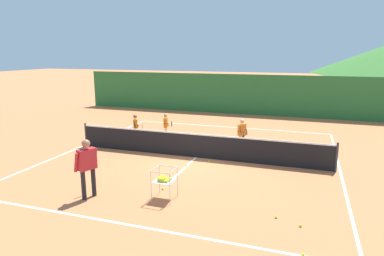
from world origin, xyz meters
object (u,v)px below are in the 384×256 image
(tennis_ball_0, at_px, (209,161))
(tennis_ball_4, at_px, (301,226))
(ball_cart, at_px, (164,179))
(tennis_net, at_px, (196,145))
(student_2, at_px, (242,132))
(tennis_ball_5, at_px, (163,189))
(tennis_ball_3, at_px, (276,217))
(tennis_ball_1, at_px, (303,255))
(student_0, at_px, (136,126))
(student_1, at_px, (166,124))
(instructor, at_px, (87,163))
(tennis_ball_2, at_px, (186,166))

(tennis_ball_0, height_order, tennis_ball_4, same)
(tennis_ball_0, bearing_deg, ball_cart, -94.71)
(tennis_net, distance_m, student_2, 2.19)
(ball_cart, relative_size, tennis_ball_0, 13.22)
(tennis_ball_5, bearing_deg, ball_cart, -63.09)
(tennis_net, xyz_separation_m, tennis_ball_3, (3.48, -4.16, -0.47))
(student_2, relative_size, tennis_ball_1, 20.00)
(student_0, bearing_deg, student_2, 3.36)
(tennis_ball_5, bearing_deg, student_1, 112.07)
(instructor, relative_size, tennis_ball_5, 25.27)
(tennis_ball_0, distance_m, tennis_ball_2, 1.00)
(tennis_ball_4, bearing_deg, instructor, -178.23)
(tennis_ball_4, bearing_deg, student_1, 133.55)
(student_2, xyz_separation_m, tennis_ball_4, (2.56, -5.97, -0.78))
(tennis_net, relative_size, tennis_ball_5, 151.70)
(student_1, xyz_separation_m, tennis_ball_5, (2.28, -5.61, -0.73))
(tennis_ball_1, bearing_deg, tennis_ball_2, 132.82)
(tennis_ball_2, bearing_deg, student_1, 123.36)
(tennis_ball_0, bearing_deg, tennis_net, 148.16)
(tennis_ball_1, height_order, tennis_ball_3, same)
(tennis_net, xyz_separation_m, student_2, (1.52, 1.55, 0.32))
(tennis_ball_4, bearing_deg, tennis_net, 132.68)
(student_1, xyz_separation_m, tennis_ball_1, (6.37, -7.85, -0.73))
(tennis_ball_0, relative_size, tennis_ball_3, 1.00)
(student_2, bearing_deg, tennis_ball_4, -66.82)
(student_1, height_order, tennis_ball_1, student_1)
(tennis_ball_1, bearing_deg, tennis_ball_5, 151.36)
(tennis_ball_4, bearing_deg, tennis_ball_5, 165.97)
(tennis_ball_2, distance_m, tennis_ball_4, 5.22)
(tennis_ball_1, bearing_deg, tennis_ball_0, 123.69)
(tennis_ball_0, distance_m, tennis_ball_5, 3.06)
(tennis_ball_3, xyz_separation_m, tennis_ball_4, (0.60, -0.26, 0.00))
(student_0, bearing_deg, tennis_net, -20.93)
(tennis_ball_1, height_order, tennis_ball_4, same)
(student_2, height_order, tennis_ball_1, student_2)
(student_2, bearing_deg, tennis_ball_1, -69.89)
(tennis_ball_1, relative_size, tennis_ball_2, 1.00)
(tennis_net, xyz_separation_m, tennis_ball_4, (4.07, -4.42, -0.47))
(student_2, height_order, tennis_ball_5, student_2)
(tennis_ball_3, bearing_deg, ball_cart, 177.32)
(student_0, xyz_separation_m, tennis_ball_3, (6.80, -5.43, -0.76))
(student_0, relative_size, ball_cart, 1.47)
(student_1, distance_m, tennis_ball_2, 4.09)
(tennis_ball_0, distance_m, tennis_ball_4, 5.26)
(tennis_ball_2, bearing_deg, student_0, 143.72)
(tennis_net, relative_size, student_1, 8.14)
(student_2, relative_size, tennis_ball_4, 20.00)
(student_1, relative_size, tennis_ball_2, 18.64)
(student_1, bearing_deg, tennis_ball_4, -46.45)
(tennis_net, bearing_deg, instructor, -110.48)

